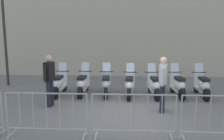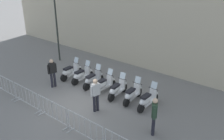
% 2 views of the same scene
% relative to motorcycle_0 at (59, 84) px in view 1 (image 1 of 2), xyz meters
% --- Properties ---
extents(ground_plane, '(120.00, 120.00, 0.00)m').
position_rel_motorcycle_0_xyz_m(ground_plane, '(3.07, -1.47, -0.45)').
color(ground_plane, slate).
extents(motorcycle_0, '(0.65, 1.72, 1.24)m').
position_rel_motorcycle_0_xyz_m(motorcycle_0, '(0.00, 0.00, 0.00)').
color(motorcycle_0, black).
rests_on(motorcycle_0, ground).
extents(motorcycle_1, '(0.63, 1.72, 1.24)m').
position_rel_motorcycle_0_xyz_m(motorcycle_1, '(0.90, 0.22, 0.00)').
color(motorcycle_1, black).
rests_on(motorcycle_1, ground).
extents(motorcycle_2, '(0.69, 1.71, 1.24)m').
position_rel_motorcycle_0_xyz_m(motorcycle_2, '(1.83, 0.34, 0.00)').
color(motorcycle_2, black).
rests_on(motorcycle_2, ground).
extents(motorcycle_3, '(0.57, 1.73, 1.24)m').
position_rel_motorcycle_0_xyz_m(motorcycle_3, '(2.75, 0.40, 0.00)').
color(motorcycle_3, black).
rests_on(motorcycle_3, ground).
extents(motorcycle_4, '(0.72, 1.71, 1.24)m').
position_rel_motorcycle_0_xyz_m(motorcycle_4, '(3.67, 0.57, 0.00)').
color(motorcycle_4, black).
rests_on(motorcycle_4, ground).
extents(motorcycle_5, '(0.71, 1.71, 1.24)m').
position_rel_motorcycle_0_xyz_m(motorcycle_5, '(4.57, 0.80, 0.00)').
color(motorcycle_5, black).
rests_on(motorcycle_5, ground).
extents(motorcycle_6, '(0.61, 1.72, 1.24)m').
position_rel_motorcycle_0_xyz_m(motorcycle_6, '(5.48, 0.95, 0.00)').
color(motorcycle_6, black).
rests_on(motorcycle_6, ground).
extents(barrier_segment_1, '(1.93, 0.73, 1.07)m').
position_rel_motorcycle_0_xyz_m(barrier_segment_1, '(1.33, -3.45, 0.07)').
color(barrier_segment_1, '#B2B5B7').
rests_on(barrier_segment_1, ground).
extents(barrier_segment_2, '(1.93, 0.73, 1.07)m').
position_rel_motorcycle_0_xyz_m(barrier_segment_2, '(3.34, -3.11, 0.07)').
color(barrier_segment_2, '#B2B5B7').
rests_on(barrier_segment_2, ground).
extents(barrier_segment_3, '(1.93, 0.73, 1.07)m').
position_rel_motorcycle_0_xyz_m(barrier_segment_3, '(5.36, -2.78, 0.07)').
color(barrier_segment_3, '#B2B5B7').
rests_on(barrier_segment_3, ground).
extents(street_lamp, '(0.36, 0.36, 5.66)m').
position_rel_motorcycle_0_xyz_m(street_lamp, '(-3.18, 1.11, 2.97)').
color(street_lamp, '#2D332D').
rests_on(street_lamp, ground).
extents(officer_mid_plaza, '(0.25, 0.55, 1.73)m').
position_rel_motorcycle_0_xyz_m(officer_mid_plaza, '(0.32, -1.38, 0.53)').
color(officer_mid_plaza, '#23232D').
rests_on(officer_mid_plaza, ground).
extents(officer_by_barriers, '(0.25, 0.55, 1.73)m').
position_rel_motorcycle_0_xyz_m(officer_by_barriers, '(3.99, -1.12, 0.53)').
color(officer_by_barriers, '#23232D').
rests_on(officer_by_barriers, ground).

